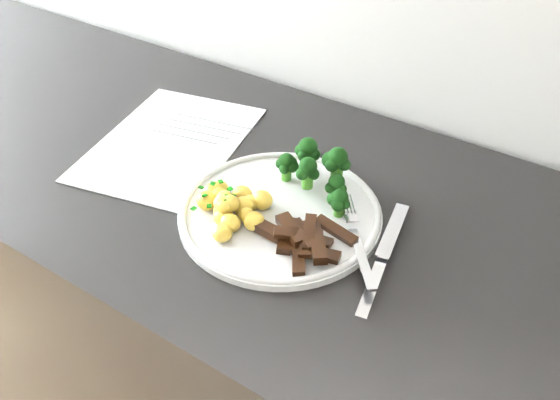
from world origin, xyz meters
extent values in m
cube|color=black|center=(-0.01, 1.69, 0.44)|extent=(2.33, 0.58, 0.87)
cube|color=white|center=(-0.19, 1.70, 0.88)|extent=(0.29, 0.35, 0.00)
cube|color=slate|center=(-0.17, 1.79, 0.88)|extent=(0.14, 0.04, 0.00)
cube|color=slate|center=(-0.17, 1.77, 0.88)|extent=(0.14, 0.03, 0.00)
cube|color=slate|center=(-0.18, 1.75, 0.88)|extent=(0.13, 0.03, 0.00)
cube|color=slate|center=(-0.18, 1.73, 0.88)|extent=(0.13, 0.03, 0.00)
cylinder|color=silver|center=(0.07, 1.65, 0.88)|extent=(0.29, 0.29, 0.01)
torus|color=silver|center=(0.07, 1.65, 0.89)|extent=(0.28, 0.28, 0.01)
cylinder|color=#316E19|center=(0.08, 1.70, 0.91)|extent=(0.02, 0.02, 0.02)
sphere|color=black|center=(0.09, 1.70, 0.92)|extent=(0.02, 0.02, 0.02)
sphere|color=black|center=(0.07, 1.71, 0.92)|extent=(0.02, 0.02, 0.02)
sphere|color=black|center=(0.08, 1.69, 0.92)|extent=(0.02, 0.02, 0.02)
sphere|color=black|center=(0.08, 1.70, 0.93)|extent=(0.03, 0.03, 0.03)
cylinder|color=#316E19|center=(0.12, 1.71, 0.90)|extent=(0.01, 0.01, 0.02)
sphere|color=black|center=(0.13, 1.71, 0.91)|extent=(0.02, 0.02, 0.02)
sphere|color=black|center=(0.12, 1.72, 0.91)|extent=(0.01, 0.01, 0.01)
sphere|color=black|center=(0.12, 1.70, 0.91)|extent=(0.02, 0.02, 0.02)
sphere|color=black|center=(0.12, 1.71, 0.92)|extent=(0.02, 0.02, 0.02)
cylinder|color=#316E19|center=(0.04, 1.71, 0.90)|extent=(0.01, 0.01, 0.02)
sphere|color=black|center=(0.05, 1.72, 0.91)|extent=(0.02, 0.02, 0.02)
sphere|color=black|center=(0.04, 1.72, 0.91)|extent=(0.02, 0.02, 0.02)
sphere|color=black|center=(0.03, 1.71, 0.91)|extent=(0.02, 0.02, 0.02)
sphere|color=black|center=(0.04, 1.70, 0.91)|extent=(0.02, 0.02, 0.02)
sphere|color=black|center=(0.04, 1.71, 0.92)|extent=(0.02, 0.02, 0.02)
cylinder|color=#316E19|center=(0.11, 1.74, 0.91)|extent=(0.02, 0.02, 0.02)
sphere|color=black|center=(0.12, 1.74, 0.93)|extent=(0.02, 0.02, 0.02)
sphere|color=black|center=(0.10, 1.75, 0.93)|extent=(0.02, 0.02, 0.02)
sphere|color=black|center=(0.10, 1.74, 0.93)|extent=(0.02, 0.02, 0.02)
sphere|color=black|center=(0.10, 1.73, 0.93)|extent=(0.02, 0.02, 0.02)
sphere|color=black|center=(0.11, 1.74, 0.94)|extent=(0.03, 0.03, 0.03)
cylinder|color=#316E19|center=(0.06, 1.74, 0.91)|extent=(0.02, 0.02, 0.02)
sphere|color=black|center=(0.07, 1.74, 0.93)|extent=(0.02, 0.02, 0.02)
sphere|color=black|center=(0.05, 1.75, 0.93)|extent=(0.02, 0.02, 0.02)
sphere|color=black|center=(0.05, 1.74, 0.93)|extent=(0.02, 0.02, 0.02)
sphere|color=black|center=(0.06, 1.73, 0.93)|extent=(0.02, 0.02, 0.02)
sphere|color=black|center=(0.06, 1.74, 0.94)|extent=(0.03, 0.03, 0.03)
cylinder|color=#316E19|center=(0.14, 1.68, 0.90)|extent=(0.01, 0.01, 0.02)
sphere|color=black|center=(0.15, 1.68, 0.91)|extent=(0.01, 0.01, 0.01)
sphere|color=black|center=(0.14, 1.69, 0.91)|extent=(0.02, 0.02, 0.02)
sphere|color=black|center=(0.13, 1.68, 0.91)|extent=(0.02, 0.02, 0.02)
sphere|color=black|center=(0.15, 1.68, 0.91)|extent=(0.02, 0.02, 0.02)
sphere|color=black|center=(0.14, 1.68, 0.92)|extent=(0.02, 0.02, 0.02)
ellipsoid|color=#FFCC57|center=(0.04, 1.60, 0.90)|extent=(0.03, 0.02, 0.02)
ellipsoid|color=#FFCC57|center=(0.02, 1.58, 0.90)|extent=(0.03, 0.02, 0.02)
ellipsoid|color=#FFCC57|center=(0.01, 1.59, 0.90)|extent=(0.03, 0.03, 0.03)
ellipsoid|color=#FFCC57|center=(-0.01, 1.61, 0.90)|extent=(0.03, 0.02, 0.03)
ellipsoid|color=#FFCC57|center=(0.01, 1.64, 0.90)|extent=(0.03, 0.03, 0.02)
ellipsoid|color=#FFCC57|center=(0.04, 1.64, 0.90)|extent=(0.03, 0.03, 0.03)
ellipsoid|color=#FFCC57|center=(0.04, 1.58, 0.90)|extent=(0.03, 0.03, 0.03)
ellipsoid|color=#FFCC57|center=(0.03, 1.61, 0.90)|extent=(0.03, 0.02, 0.02)
ellipsoid|color=#FFCC57|center=(0.03, 1.62, 0.90)|extent=(0.03, 0.03, 0.03)
ellipsoid|color=#FFCC57|center=(0.03, 1.63, 0.90)|extent=(0.03, 0.02, 0.02)
ellipsoid|color=#FFCC57|center=(0.06, 1.60, 0.90)|extent=(0.02, 0.02, 0.02)
ellipsoid|color=#FFCC57|center=(-0.02, 1.60, 0.90)|extent=(0.03, 0.03, 0.03)
ellipsoid|color=#FFCC57|center=(0.04, 1.56, 0.90)|extent=(0.03, 0.03, 0.02)
ellipsoid|color=#FFCC57|center=(0.02, 1.60, 0.91)|extent=(0.02, 0.02, 0.02)
ellipsoid|color=#FFCC57|center=(0.01, 1.60, 0.91)|extent=(0.02, 0.02, 0.02)
ellipsoid|color=#FFCC57|center=(-0.03, 1.62, 0.90)|extent=(0.03, 0.03, 0.03)
ellipsoid|color=#FFCC57|center=(0.02, 1.59, 0.91)|extent=(0.02, 0.02, 0.02)
ellipsoid|color=#FFCC57|center=(0.06, 1.60, 0.90)|extent=(0.03, 0.02, 0.02)
ellipsoid|color=#FFCC57|center=(0.01, 1.59, 0.91)|extent=(0.03, 0.03, 0.02)
ellipsoid|color=#FFCC57|center=(-0.02, 1.63, 0.90)|extent=(0.03, 0.03, 0.03)
cube|color=#0B600A|center=(0.02, 1.59, 0.92)|extent=(0.01, 0.01, 0.00)
cube|color=#0B600A|center=(0.01, 1.61, 0.92)|extent=(0.01, 0.01, 0.00)
cube|color=#0B600A|center=(-0.01, 1.56, 0.92)|extent=(0.01, 0.01, 0.00)
cube|color=#0B600A|center=(0.02, 1.61, 0.91)|extent=(0.01, 0.01, 0.00)
cube|color=#0B600A|center=(-0.01, 1.62, 0.92)|extent=(0.01, 0.01, 0.00)
cube|color=#0B600A|center=(0.02, 1.60, 0.92)|extent=(0.01, 0.01, 0.00)
cube|color=#0B600A|center=(0.00, 1.62, 0.91)|extent=(0.01, 0.01, 0.00)
cube|color=#0B600A|center=(-0.02, 1.61, 0.92)|extent=(0.01, 0.01, 0.00)
cube|color=#0B600A|center=(0.01, 1.60, 0.92)|extent=(0.01, 0.01, 0.00)
cube|color=#0B600A|center=(0.01, 1.57, 0.92)|extent=(0.01, 0.01, 0.00)
cube|color=#0B600A|center=(-0.03, 1.60, 0.92)|extent=(0.01, 0.01, 0.00)
cube|color=#0B600A|center=(-0.02, 1.59, 0.91)|extent=(0.01, 0.01, 0.00)
cube|color=#0B600A|center=(0.01, 1.59, 0.92)|extent=(0.01, 0.01, 0.00)
cube|color=#0B600A|center=(0.01, 1.60, 0.92)|extent=(0.01, 0.01, 0.00)
cube|color=black|center=(0.15, 1.60, 0.89)|extent=(0.08, 0.04, 0.01)
cube|color=black|center=(0.16, 1.65, 0.89)|extent=(0.07, 0.03, 0.01)
cube|color=black|center=(0.11, 1.60, 0.89)|extent=(0.04, 0.06, 0.02)
cube|color=black|center=(0.13, 1.62, 0.89)|extent=(0.08, 0.03, 0.01)
cube|color=black|center=(0.14, 1.58, 0.89)|extent=(0.05, 0.06, 0.01)
cube|color=black|center=(0.10, 1.60, 0.89)|extent=(0.07, 0.02, 0.02)
cube|color=black|center=(0.13, 1.61, 0.90)|extent=(0.06, 0.05, 0.02)
cube|color=black|center=(0.14, 1.60, 0.90)|extent=(0.04, 0.06, 0.01)
cube|color=black|center=(0.13, 1.60, 0.90)|extent=(0.06, 0.05, 0.01)
cube|color=black|center=(0.11, 1.61, 0.90)|extent=(0.06, 0.05, 0.02)
cube|color=black|center=(0.14, 1.61, 0.90)|extent=(0.04, 0.06, 0.02)
cube|color=black|center=(0.15, 1.60, 0.90)|extent=(0.06, 0.07, 0.02)
cube|color=silver|center=(0.21, 1.62, 0.89)|extent=(0.09, 0.10, 0.02)
cube|color=silver|center=(0.16, 1.68, 0.90)|extent=(0.03, 0.03, 0.01)
cylinder|color=silver|center=(0.15, 1.70, 0.90)|extent=(0.03, 0.03, 0.00)
cylinder|color=silver|center=(0.15, 1.70, 0.90)|extent=(0.03, 0.03, 0.00)
cylinder|color=silver|center=(0.15, 1.70, 0.90)|extent=(0.03, 0.03, 0.00)
cylinder|color=silver|center=(0.14, 1.70, 0.90)|extent=(0.03, 0.03, 0.00)
cube|color=silver|center=(0.22, 1.69, 0.89)|extent=(0.04, 0.12, 0.01)
cube|color=silver|center=(0.24, 1.59, 0.88)|extent=(0.03, 0.10, 0.02)
camera|label=1|loc=(0.42, 1.12, 1.41)|focal=37.56mm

